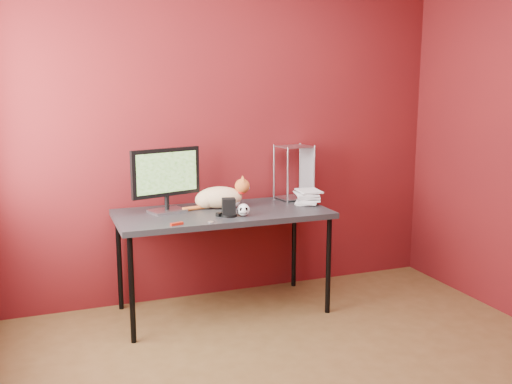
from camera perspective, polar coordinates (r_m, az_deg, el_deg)
name	(u,v)px	position (r m, az deg, el deg)	size (l,w,h in m)	color
room	(336,125)	(2.76, 8.00, 6.60)	(3.52, 3.52, 2.61)	#4F371B
desk	(222,218)	(4.08, -3.37, -2.61)	(1.50, 0.70, 0.75)	black
monitor	(166,177)	(4.03, -8.98, 1.51)	(0.51, 0.23, 0.45)	#A6A6AB
cat	(220,197)	(4.16, -3.64, -0.51)	(0.50, 0.25, 0.23)	orange
skull_mug	(243,210)	(3.90, -1.28, -1.79)	(0.09, 0.09, 0.09)	white
speaker	(229,208)	(3.89, -2.74, -1.61)	(0.11, 0.11, 0.13)	black
book_stack	(297,131)	(4.28, 4.17, 6.13)	(0.25, 0.27, 1.10)	beige
wire_rack	(294,172)	(4.47, 3.82, 2.00)	(0.27, 0.24, 0.43)	#A6A6AB
pocket_knife	(177,224)	(3.69, -7.92, -3.17)	(0.09, 0.02, 0.02)	#9A180B
black_gadget	(220,214)	(3.91, -3.61, -2.24)	(0.05, 0.03, 0.03)	black
washer	(211,222)	(3.75, -4.54, -3.00)	(0.04, 0.04, 0.00)	#A6A6AB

